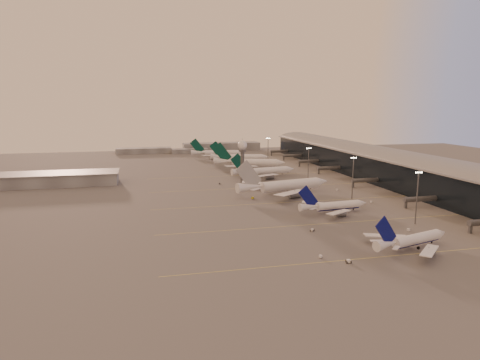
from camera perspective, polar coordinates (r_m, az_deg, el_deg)
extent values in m
plane|color=#585555|center=(186.77, 7.53, -6.96)|extent=(700.00, 700.00, 0.00)
cube|color=#EADA52|center=(170.86, 21.39, -9.24)|extent=(180.00, 0.25, 0.02)
cube|color=#EADA52|center=(207.52, 14.35, -5.45)|extent=(180.00, 0.25, 0.02)
cube|color=#EADA52|center=(246.96, 9.54, -2.78)|extent=(180.00, 0.25, 0.02)
cube|color=#EADA52|center=(288.03, 6.10, -0.84)|extent=(180.00, 0.25, 0.02)
cube|color=#EADA52|center=(334.85, 3.28, 0.75)|extent=(180.00, 0.25, 0.02)
cube|color=black|center=(329.04, 18.47, 1.65)|extent=(36.00, 360.00, 18.00)
cylinder|color=gray|center=(327.91, 18.56, 3.21)|extent=(10.08, 360.00, 10.08)
cube|color=gray|center=(327.88, 18.56, 3.24)|extent=(40.00, 362.00, 0.80)
cube|color=#505357|center=(208.32, 28.37, -5.69)|extent=(1.20, 1.20, 4.40)
cylinder|color=#505357|center=(248.54, 23.17, -2.32)|extent=(22.00, 2.80, 2.80)
cube|color=#505357|center=(243.28, 21.23, -3.00)|extent=(1.20, 1.20, 4.40)
cylinder|color=#505357|center=(296.17, 16.56, -0.02)|extent=(22.00, 2.80, 2.80)
cube|color=#505357|center=(291.77, 14.83, -0.55)|extent=(1.20, 1.20, 4.40)
cylinder|color=#505357|center=(345.18, 11.97, 1.58)|extent=(22.00, 2.80, 2.80)
cube|color=#505357|center=(341.41, 10.44, 1.15)|extent=(1.20, 1.20, 4.40)
cylinder|color=#505357|center=(383.20, 9.31, 2.50)|extent=(22.00, 2.80, 2.80)
cube|color=#505357|center=(379.81, 7.91, 2.12)|extent=(1.20, 1.20, 4.40)
cylinder|color=#505357|center=(421.97, 7.14, 3.25)|extent=(22.00, 2.80, 2.80)
cube|color=#505357|center=(418.89, 5.85, 2.91)|extent=(1.20, 1.20, 4.40)
cylinder|color=#505357|center=(459.42, 5.41, 3.85)|extent=(22.00, 2.80, 2.80)
cube|color=#505357|center=(456.60, 4.21, 3.54)|extent=(1.20, 1.20, 4.40)
cube|color=slate|center=(315.79, -23.24, 0.09)|extent=(80.00, 25.00, 8.00)
cube|color=gray|center=(315.14, -23.29, 0.84)|extent=(82.00, 27.00, 0.60)
cylinder|color=#505357|center=(298.10, 0.32, 1.73)|extent=(2.60, 2.60, 22.00)
cylinder|color=#505357|center=(296.63, 0.32, 3.93)|extent=(5.20, 5.20, 1.20)
sphere|color=white|center=(296.23, 0.32, 4.68)|extent=(6.40, 6.40, 6.40)
cylinder|color=#505357|center=(295.90, 0.33, 5.39)|extent=(0.16, 0.16, 2.00)
cylinder|color=#505357|center=(210.90, 22.53, -2.17)|extent=(0.56, 0.56, 25.00)
cube|color=#505357|center=(208.83, 22.75, 1.05)|extent=(3.60, 0.25, 0.25)
sphere|color=#FFEABF|center=(208.01, 22.41, 0.93)|extent=(0.56, 0.56, 0.56)
sphere|color=#FFEABF|center=(208.59, 22.63, 0.94)|extent=(0.56, 0.56, 0.56)
sphere|color=#FFEABF|center=(209.18, 22.86, 0.95)|extent=(0.56, 0.56, 0.56)
sphere|color=#FFEABF|center=(209.77, 23.08, 0.95)|extent=(0.56, 0.56, 0.56)
cylinder|color=#505357|center=(255.17, 14.81, 0.30)|extent=(0.56, 0.56, 25.00)
cube|color=#505357|center=(253.46, 14.93, 2.97)|extent=(3.60, 0.25, 0.25)
sphere|color=#FFEABF|center=(252.80, 14.63, 2.88)|extent=(0.56, 0.56, 0.56)
sphere|color=#FFEABF|center=(253.27, 14.83, 2.88)|extent=(0.56, 0.56, 0.56)
sphere|color=#FFEABF|center=(253.74, 15.03, 2.89)|extent=(0.56, 0.56, 0.56)
sphere|color=#FFEABF|center=(254.21, 15.23, 2.89)|extent=(0.56, 0.56, 0.56)
cylinder|color=#505357|center=(302.24, 9.10, 2.01)|extent=(0.56, 0.56, 25.00)
cube|color=#505357|center=(300.80, 9.16, 4.27)|extent=(3.60, 0.25, 0.25)
sphere|color=#FFEABF|center=(300.27, 8.90, 4.19)|extent=(0.56, 0.56, 0.56)
sphere|color=#FFEABF|center=(300.65, 9.07, 4.19)|extent=(0.56, 0.56, 0.56)
sphere|color=#FFEABF|center=(301.03, 9.25, 4.20)|extent=(0.56, 0.56, 0.56)
sphere|color=#FFEABF|center=(301.41, 9.43, 4.20)|extent=(0.56, 0.56, 0.56)
cylinder|color=#505357|center=(385.74, 3.75, 3.86)|extent=(0.56, 0.56, 25.00)
cube|color=#505357|center=(384.61, 3.78, 5.64)|extent=(3.60, 0.25, 0.25)
sphere|color=#FFEABF|center=(384.20, 3.56, 5.58)|extent=(0.56, 0.56, 0.56)
sphere|color=#FFEABF|center=(384.49, 3.70, 5.58)|extent=(0.56, 0.56, 0.56)
sphere|color=#FFEABF|center=(384.79, 3.85, 5.58)|extent=(0.56, 0.56, 0.56)
sphere|color=#FFEABF|center=(385.08, 3.99, 5.58)|extent=(0.56, 0.56, 0.56)
cube|color=slate|center=(489.40, -12.71, 3.85)|extent=(60.00, 18.00, 6.00)
cube|color=slate|center=(507.98, -2.50, 4.48)|extent=(90.00, 20.00, 9.00)
cube|color=slate|center=(482.55, -6.73, 3.88)|extent=(40.00, 15.00, 5.00)
cylinder|color=white|center=(178.21, 22.51, -7.41)|extent=(23.82, 10.46, 4.02)
cylinder|color=#090E63|center=(178.48, 22.49, -7.69)|extent=(23.05, 9.25, 2.90)
cone|color=white|center=(189.19, 25.18, -6.61)|extent=(5.52, 5.14, 4.02)
cone|color=white|center=(165.62, 18.89, -8.31)|extent=(10.64, 6.63, 4.02)
cube|color=white|center=(168.36, 23.93, -8.78)|extent=(15.02, 14.76, 1.27)
cylinder|color=slate|center=(172.45, 23.84, -8.98)|extent=(5.12, 3.79, 2.62)
cube|color=slate|center=(172.10, 23.86, -8.62)|extent=(0.38, 0.34, 1.61)
cube|color=white|center=(180.08, 18.86, -7.23)|extent=(17.55, 7.37, 1.27)
cylinder|color=slate|center=(181.27, 19.99, -7.79)|extent=(5.12, 3.79, 2.62)
cube|color=slate|center=(180.93, 20.02, -7.45)|extent=(0.38, 0.34, 1.61)
cube|color=#090E63|center=(163.79, 18.88, -6.69)|extent=(10.71, 3.44, 11.99)
cube|color=white|center=(162.80, 20.11, -8.67)|extent=(4.54, 4.34, 0.26)
cube|color=white|center=(168.50, 17.74, -7.89)|extent=(4.80, 2.47, 0.26)
cylinder|color=black|center=(185.94, 24.19, -7.70)|extent=(0.53, 0.53, 1.06)
cylinder|color=black|center=(178.93, 21.48, -8.18)|extent=(1.27, 0.83, 1.16)
cylinder|color=black|center=(176.22, 22.67, -8.54)|extent=(1.27, 0.83, 1.16)
cylinder|color=white|center=(222.95, 12.97, -3.44)|extent=(23.87, 6.27, 4.02)
cylinder|color=#090E63|center=(223.16, 12.96, -3.67)|extent=(23.29, 5.10, 2.89)
cone|color=white|center=(230.54, 15.96, -3.13)|extent=(4.93, 4.44, 4.02)
cone|color=white|center=(214.66, 9.16, -3.69)|extent=(10.23, 4.95, 4.02)
cube|color=white|center=(212.00, 13.03, -4.34)|extent=(16.41, 12.72, 1.26)
cylinder|color=slate|center=(215.85, 13.33, -4.60)|extent=(4.80, 3.04, 2.61)
cube|color=slate|center=(215.57, 13.34, -4.31)|extent=(0.34, 0.29, 1.61)
cube|color=white|center=(228.50, 10.43, -3.20)|extent=(17.28, 10.18, 1.26)
cylinder|color=slate|center=(228.35, 11.33, -3.71)|extent=(4.80, 3.04, 2.61)
cube|color=slate|center=(228.08, 11.34, -3.43)|extent=(0.34, 0.29, 1.61)
cube|color=#090E63|center=(213.31, 9.08, -2.41)|extent=(11.01, 1.43, 11.97)
cube|color=white|center=(210.75, 9.75, -3.94)|extent=(4.79, 3.85, 0.26)
cube|color=white|center=(218.57, 8.61, -3.40)|extent=(4.88, 3.20, 0.26)
cylinder|color=black|center=(228.35, 14.86, -3.91)|extent=(0.53, 0.53, 1.06)
cylinder|color=black|center=(224.54, 12.22, -4.02)|extent=(1.21, 0.64, 1.16)
cylinder|color=black|center=(220.70, 12.84, -4.29)|extent=(1.21, 0.64, 1.16)
cylinder|color=white|center=(264.82, 6.73, -0.89)|extent=(39.64, 14.33, 6.13)
cylinder|color=white|center=(265.08, 6.72, -1.18)|extent=(38.51, 12.49, 4.41)
cone|color=white|center=(277.84, 10.82, -0.48)|extent=(8.72, 7.60, 6.13)
cone|color=white|center=(251.15, 1.35, -1.25)|extent=(17.38, 9.49, 6.13)
cube|color=white|center=(246.51, 6.86, -1.98)|extent=(25.70, 23.18, 1.82)
cylinder|color=slate|center=(252.72, 7.29, -2.26)|extent=(8.27, 5.51, 3.98)
cube|color=slate|center=(252.42, 7.30, -1.95)|extent=(0.34, 0.30, 2.45)
cube|color=white|center=(274.03, 3.21, -0.69)|extent=(28.87, 13.91, 1.82)
cylinder|color=slate|center=(273.51, 4.47, -1.26)|extent=(8.27, 5.51, 3.98)
cube|color=slate|center=(273.23, 4.47, -0.97)|extent=(0.34, 0.30, 2.45)
cube|color=#A0A2A7|center=(249.45, 1.18, 0.36)|extent=(16.68, 3.95, 18.19)
cube|color=white|center=(244.36, 2.08, -1.54)|extent=(7.72, 6.94, 0.25)
cube|color=white|center=(257.64, 0.52, -0.92)|extent=(8.05, 4.57, 0.25)
cylinder|color=black|center=(273.67, 9.36, -1.40)|extent=(0.49, 0.49, 0.99)
cylinder|color=black|center=(265.72, 5.88, -1.65)|extent=(1.17, 0.71, 1.09)
cylinder|color=black|center=(262.10, 6.38, -1.83)|extent=(1.17, 0.71, 1.09)
cylinder|color=white|center=(323.75, 3.76, 1.07)|extent=(32.46, 10.43, 5.17)
cylinder|color=white|center=(323.93, 3.75, 0.87)|extent=(31.59, 8.89, 3.72)
cone|color=white|center=(332.65, 6.71, 1.27)|extent=(6.98, 6.13, 5.17)
cone|color=white|center=(314.24, 0.04, 0.93)|extent=(14.11, 7.33, 5.17)
cube|color=white|center=(308.52, 3.56, 0.45)|extent=(21.73, 18.46, 1.53)
cylinder|color=slate|center=(313.42, 3.94, 0.20)|extent=(6.68, 4.34, 3.36)
cube|color=slate|center=(313.21, 3.94, 0.42)|extent=(0.30, 0.26, 2.07)
cube|color=white|center=(332.56, 1.50, 1.17)|extent=(23.78, 12.47, 1.53)
cylinder|color=slate|center=(331.66, 2.34, 0.77)|extent=(6.68, 4.34, 3.36)
cube|color=slate|center=(331.46, 2.34, 0.98)|extent=(0.30, 0.26, 2.07)
cube|color=#05382F|center=(313.05, -0.07, 2.04)|extent=(14.07, 2.67, 15.30)
cube|color=white|center=(308.50, 0.45, 0.78)|extent=(6.40, 5.50, 0.22)
cube|color=white|center=(319.79, -0.43, 1.12)|extent=(6.61, 3.99, 0.22)
cylinder|color=black|center=(329.83, 5.64, 0.65)|extent=(0.45, 0.45, 0.89)
cylinder|color=black|center=(324.86, 3.19, 0.54)|extent=(1.04, 0.60, 0.98)
cylinder|color=black|center=(321.40, 3.49, 0.43)|extent=(1.04, 0.60, 0.98)
cylinder|color=white|center=(363.04, 1.89, 2.18)|extent=(37.40, 18.32, 6.06)
cylinder|color=white|center=(363.23, 1.89, 1.96)|extent=(36.12, 16.47, 4.36)
cone|color=white|center=(361.99, 5.43, 2.11)|extent=(8.88, 8.15, 6.06)
cone|color=white|center=(365.97, -2.27, 2.36)|extent=(16.86, 10.99, 6.06)
cube|color=white|center=(348.49, 0.17, 1.67)|extent=(27.89, 10.21, 1.79)
cylinder|color=slate|center=(352.07, 0.98, 1.34)|extent=(8.17, 6.15, 3.94)
cube|color=slate|center=(351.86, 0.98, 1.57)|extent=(0.38, 0.35, 2.42)
cube|color=white|center=(379.58, 0.68, 2.37)|extent=(23.03, 24.40, 1.79)
cylinder|color=slate|center=(375.82, 1.32, 1.91)|extent=(8.17, 6.15, 3.94)
cube|color=slate|center=(375.62, 1.33, 2.12)|extent=(0.38, 0.35, 2.42)
cube|color=#05382F|center=(365.18, -2.41, 3.48)|extent=(15.81, 5.94, 17.92)
cube|color=white|center=(358.87, -2.49, 2.22)|extent=(7.52, 3.51, 0.26)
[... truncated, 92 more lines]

